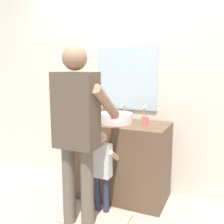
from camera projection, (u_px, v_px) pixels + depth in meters
name	position (u px, v px, depth m)	size (l,w,h in m)	color
ground_plane	(106.00, 207.00, 2.84)	(14.00, 14.00, 0.00)	#9E998E
back_wall	(128.00, 78.00, 3.17)	(4.40, 0.10, 2.70)	beige
vanity_cabinet	(117.00, 160.00, 3.04)	(1.13, 0.54, 0.86)	brown
sink_basin	(117.00, 118.00, 2.94)	(0.35, 0.35, 0.11)	white
faucet	(124.00, 113.00, 3.13)	(0.18, 0.14, 0.18)	#B7BABF
toothbrush_cup	(145.00, 120.00, 2.82)	(0.07, 0.07, 0.21)	#D86666
bath_mat	(96.00, 218.00, 2.61)	(0.64, 0.40, 0.02)	#CCAD8E
child_toddler	(102.00, 165.00, 2.66)	(0.26, 0.26, 0.85)	#2D334C
adult_parent	(77.00, 122.00, 2.36)	(0.51, 0.55, 1.66)	#6B5B4C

